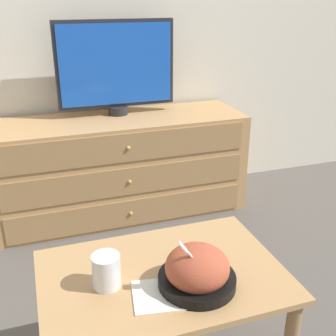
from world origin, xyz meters
name	(u,v)px	position (x,y,z in m)	size (l,w,h in m)	color
ground_plane	(93,196)	(0.00, 0.00, 0.00)	(12.00, 12.00, 0.00)	#56514C
dresser	(120,166)	(0.14, -0.27, 0.31)	(1.51, 0.49, 0.61)	tan
tv	(116,66)	(0.17, -0.17, 0.90)	(0.70, 0.12, 0.55)	#232328
coffee_table	(163,296)	(-0.01, -1.60, 0.40)	(0.75, 0.51, 0.49)	tan
takeout_bowl	(197,271)	(0.07, -1.69, 0.54)	(0.23, 0.23, 0.17)	black
drink_cup	(106,273)	(-0.19, -1.60, 0.53)	(0.08, 0.08, 0.10)	beige
napkin	(159,295)	(-0.06, -1.70, 0.49)	(0.17, 0.17, 0.00)	silver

